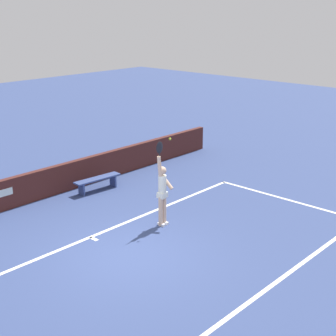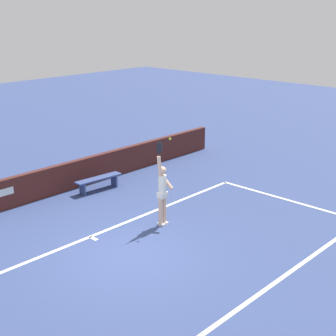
% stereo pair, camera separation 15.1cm
% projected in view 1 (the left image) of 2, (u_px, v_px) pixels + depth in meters
% --- Properties ---
extents(ground_plane, '(60.00, 60.00, 0.00)m').
position_uv_depth(ground_plane, '(129.00, 255.00, 12.83)').
color(ground_plane, navy).
extents(court_lines, '(12.48, 5.14, 0.00)m').
position_uv_depth(court_lines, '(156.00, 267.00, 12.22)').
color(court_lines, white).
rests_on(court_lines, ground).
extents(back_wall, '(18.35, 0.21, 0.97)m').
position_uv_depth(back_wall, '(19.00, 191.00, 15.93)').
color(back_wall, '#461E1A').
rests_on(back_wall, ground).
extents(tennis_player, '(0.45, 0.47, 2.53)m').
position_uv_depth(tennis_player, '(162.00, 191.00, 14.30)').
color(tennis_player, beige).
rests_on(tennis_player, ground).
extents(tennis_ball, '(0.07, 0.07, 0.07)m').
position_uv_depth(tennis_ball, '(170.00, 139.00, 13.90)').
color(tennis_ball, '#C9E12F').
extents(courtside_bench_far, '(1.76, 0.49, 0.45)m').
position_uv_depth(courtside_bench_far, '(98.00, 181.00, 17.25)').
color(courtside_bench_far, '#374982').
rests_on(courtside_bench_far, ground).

